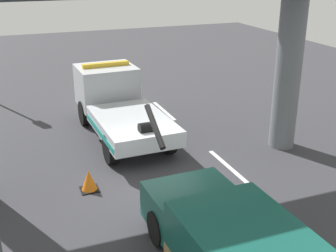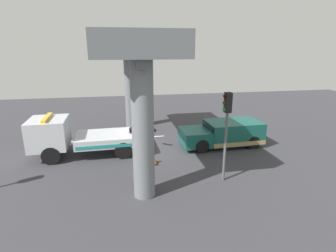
# 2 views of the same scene
# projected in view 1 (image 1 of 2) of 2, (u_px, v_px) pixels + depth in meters

# --- Properties ---
(ground_plane) EXTENTS (60.00, 40.00, 0.10)m
(ground_plane) POSITION_uv_depth(u_px,v_px,m) (155.00, 181.00, 13.52)
(ground_plane) COLOR #38383D
(lane_stripe_mid) EXTENTS (2.60, 0.16, 0.01)m
(lane_stripe_mid) POSITION_uv_depth(u_px,v_px,m) (228.00, 166.00, 14.36)
(lane_stripe_mid) COLOR silver
(lane_stripe_mid) RESTS_ON ground
(lane_stripe_east) EXTENTS (2.60, 0.16, 0.01)m
(lane_stripe_east) POSITION_uv_depth(u_px,v_px,m) (164.00, 111.00, 19.58)
(lane_stripe_east) COLOR silver
(lane_stripe_east) RESTS_ON ground
(tow_truck_white) EXTENTS (7.28, 2.55, 2.46)m
(tow_truck_white) POSITION_uv_depth(u_px,v_px,m) (117.00, 102.00, 16.88)
(tow_truck_white) COLOR silver
(tow_truck_white) RESTS_ON ground
(towed_van_green) EXTENTS (5.25, 2.33, 1.58)m
(towed_van_green) POSITION_uv_depth(u_px,v_px,m) (234.00, 251.00, 8.99)
(towed_van_green) COLOR #145147
(towed_van_green) RESTS_ON ground
(traffic_cone_orange) EXTENTS (0.53, 0.53, 0.63)m
(traffic_cone_orange) POSITION_uv_depth(u_px,v_px,m) (89.00, 181.00, 12.80)
(traffic_cone_orange) COLOR orange
(traffic_cone_orange) RESTS_ON ground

